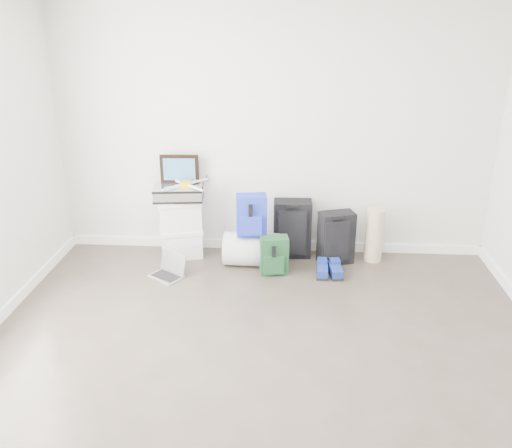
# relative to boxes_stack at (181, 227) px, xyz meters

# --- Properties ---
(ground) EXTENTS (5.00, 5.00, 0.00)m
(ground) POSITION_rel_boxes_stack_xyz_m (0.97, -2.29, -0.32)
(ground) COLOR #393229
(ground) RESTS_ON ground
(room_envelope) EXTENTS (4.52, 5.02, 2.71)m
(room_envelope) POSITION_rel_boxes_stack_xyz_m (0.97, -2.27, 1.40)
(room_envelope) COLOR silver
(room_envelope) RESTS_ON ground
(boxes_stack) EXTENTS (0.52, 0.46, 0.64)m
(boxes_stack) POSITION_rel_boxes_stack_xyz_m (0.00, 0.00, 0.00)
(boxes_stack) COLOR silver
(boxes_stack) RESTS_ON ground
(briefcase) EXTENTS (0.53, 0.41, 0.14)m
(briefcase) POSITION_rel_boxes_stack_xyz_m (0.00, -0.00, 0.39)
(briefcase) COLOR #B2B2B7
(briefcase) RESTS_ON boxes_stack
(painting) EXTENTS (0.40, 0.05, 0.30)m
(painting) POSITION_rel_boxes_stack_xyz_m (0.00, 0.10, 0.61)
(painting) COLOR black
(painting) RESTS_ON briefcase
(drone) EXTENTS (0.44, 0.44, 0.05)m
(drone) POSITION_rel_boxes_stack_xyz_m (0.08, -0.02, 0.48)
(drone) COLOR gold
(drone) RESTS_ON briefcase
(duffel_bag) EXTENTS (0.58, 0.37, 0.35)m
(duffel_bag) POSITION_rel_boxes_stack_xyz_m (0.77, -0.20, -0.15)
(duffel_bag) COLOR #9A9DA3
(duffel_bag) RESTS_ON ground
(blue_backpack) EXTENTS (0.32, 0.25, 0.42)m
(blue_backpack) POSITION_rel_boxes_stack_xyz_m (0.77, -0.23, 0.23)
(blue_backpack) COLOR #1A2FAB
(blue_backpack) RESTS_ON duffel_bag
(large_suitcase) EXTENTS (0.40, 0.27, 0.61)m
(large_suitcase) POSITION_rel_boxes_stack_xyz_m (1.18, 0.06, -0.01)
(large_suitcase) COLOR black
(large_suitcase) RESTS_ON ground
(green_backpack) EXTENTS (0.30, 0.24, 0.38)m
(green_backpack) POSITION_rel_boxes_stack_xyz_m (1.01, -0.37, -0.13)
(green_backpack) COLOR #13361C
(green_backpack) RESTS_ON ground
(carry_on) EXTENTS (0.39, 0.32, 0.55)m
(carry_on) POSITION_rel_boxes_stack_xyz_m (1.64, -0.08, -0.05)
(carry_on) COLOR black
(carry_on) RESTS_ON ground
(shoes) EXTENTS (0.27, 0.30, 0.10)m
(shoes) POSITION_rel_boxes_stack_xyz_m (1.56, -0.38, -0.27)
(shoes) COLOR black
(shoes) RESTS_ON ground
(rolled_rug) EXTENTS (0.19, 0.19, 0.57)m
(rolled_rug) POSITION_rel_boxes_stack_xyz_m (2.04, -0.00, -0.04)
(rolled_rug) COLOR tan
(rolled_rug) RESTS_ON ground
(laptop) EXTENTS (0.40, 0.37, 0.23)m
(laptop) POSITION_rel_boxes_stack_xyz_m (-0.03, -0.51, -0.26)
(laptop) COLOR #BABABF
(laptop) RESTS_ON ground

